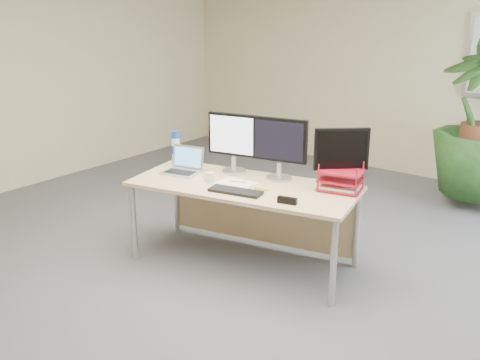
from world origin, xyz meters
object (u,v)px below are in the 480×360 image
Objects in this scene: monitor_left at (234,139)px; monitor_right at (280,145)px; desk at (249,197)px; laptop at (184,166)px; floor_plant at (479,140)px.

monitor_right reaches higher than monitor_left.
desk is 0.52m from monitor_left.
monitor_right is (0.42, 0.08, 0.00)m from monitor_left.
monitor_left is 1.00× the size of monitor_right.
monitor_right is (0.18, 0.19, 0.44)m from desk.
monitor_right is 1.48× the size of laptop.
desk is 5.60× the size of laptop.
monitor_right reaches higher than laptop.
laptop is (-0.35, -0.26, -0.24)m from monitor_left.
floor_plant is 4.28× the size of laptop.
floor_plant is 3.17m from laptop.
floor_plant is 2.51m from monitor_right.
laptop is at bearing -143.94° from monitor_left.
monitor_right is at bearing 46.55° from desk.
laptop is at bearing -123.84° from floor_plant.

